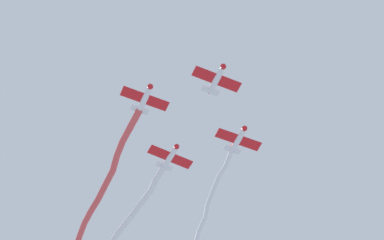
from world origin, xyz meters
The scene contains 7 objects.
airplane_lead centered at (2.90, 10.84, 75.36)m, with size 6.79×5.16×1.67m.
airplane_left_wing centered at (-5.41, 5.01, 74.96)m, with size 6.79×5.17×1.67m.
smoke_trail_left_wing centered at (-10.28, -8.67, 74.81)m, with size 10.36×23.02×1.28m.
airplane_right_wing centered at (8.72, 2.54, 75.66)m, with size 6.79×5.16×1.67m.
smoke_trail_right_wing centered at (4.68, -14.87, 76.65)m, with size 8.33×31.08×2.94m.
airplane_slot centered at (0.41, -3.29, 75.16)m, with size 6.77×5.11×1.67m.
smoke_trail_slot centered at (-1.83, -17.45, 75.83)m, with size 4.85×24.59×2.66m.
Camera 1 is at (30.04, 42.32, 6.44)m, focal length 57.14 mm.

